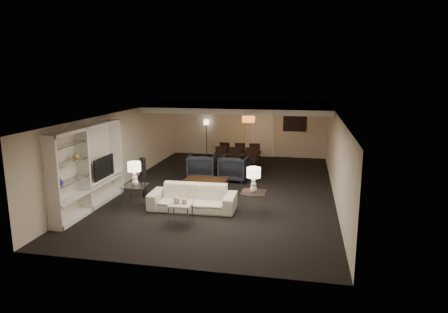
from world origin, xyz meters
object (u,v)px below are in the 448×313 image
Objects in this scene: chair_nm at (235,160)px; table_lamp_left at (135,174)px; side_table_right at (253,203)px; sofa at (193,198)px; chair_fm at (240,154)px; vase_blue at (60,182)px; marble_table at (181,214)px; television at (101,167)px; floor_lamp at (206,138)px; armchair_right at (234,168)px; dining_table at (238,161)px; floor_speaker at (143,177)px; coffee_table at (206,186)px; chair_fr at (255,154)px; armchair_left at (202,167)px; side_table_left at (136,196)px; chair_nr at (250,161)px; chair_fl at (226,153)px; vase_amber at (76,156)px; chair_nl at (220,160)px; pendant_light at (249,119)px; table_lamp_right at (254,180)px.

table_lamp_left is at bearing -121.79° from chair_nm.
table_lamp_left is at bearing 180.00° from side_table_right.
sofa is 5.73m from chair_fm.
table_lamp_left is 3.69× the size of vase_blue.
marble_table is 5.53m from chair_nm.
table_lamp_left is 2.14m from vase_blue.
television is 1.13× the size of chair_fm.
sofa is at bearing 32.17° from vase_blue.
armchair_right is at bearing -63.51° from floor_lamp.
marble_table is 0.30× the size of dining_table.
floor_lamp is at bearing 106.66° from floor_speaker.
coffee_table is 1.38× the size of chair_fr.
dining_table is (1.03, 1.76, -0.12)m from armchair_left.
chair_fr is (2.73, 5.71, 0.17)m from side_table_left.
chair_nr is (1.03, 5.51, 0.20)m from marble_table.
television is 7.34m from floor_lamp.
floor_speaker is at bearing 79.37° from chair_fl.
dining_table is at bearing 86.04° from marble_table.
vase_amber is at bearing 58.46° from chair_fm.
chair_nl is (1.53, 4.41, 0.17)m from side_table_left.
chair_nl is (-1.87, 4.41, 0.17)m from side_table_right.
vase_blue is 0.10× the size of dining_table.
table_lamp_left is 5.21m from chair_nr.
vase_amber is 6.18m from chair_nl.
sofa is 2.51× the size of chair_fr.
chair_fm is 2.49m from floor_lamp.
pendant_light is 6.99m from marble_table.
vase_blue is 9.26m from floor_lamp.
armchair_right is 1.44× the size of table_lamp_right.
television is (-2.82, 1.24, 0.79)m from marble_table.
floor_speaker is (1.05, 1.87, -1.03)m from vase_amber.
chair_nm is (2.13, 4.41, 0.17)m from side_table_left.
chair_nm is (0.00, -0.65, 0.16)m from dining_table.
pendant_light is at bearing -88.42° from armchair_right.
table_lamp_right reaches higher than marble_table.
chair_fl is (0.43, 2.41, 0.03)m from armchair_left.
side_table_right is at bearing -64.09° from chair_nl.
vase_blue is 0.15× the size of floor_speaker.
chair_nl is (1.63, 3.57, -0.14)m from floor_speaker.
marble_table is at bearing -147.09° from side_table_right.
table_lamp_left reaches higher than dining_table.
armchair_left is 5.61m from vase_blue.
vase_amber is at bearing 178.54° from television.
armchair_right is 5.58× the size of vase_amber.
chair_nr is at bearing 75.35° from sofa.
floor_lamp is at bearing -44.92° from chair_fl.
television reaches higher than armchair_right.
side_table_right is at bearing 116.01° from chair_fl.
dining_table is at bearing 67.21° from table_lamp_left.
chair_nl is at bearing -118.20° from armchair_left.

